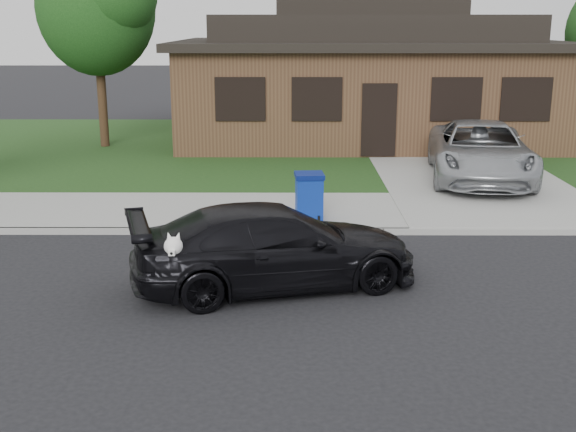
{
  "coord_description": "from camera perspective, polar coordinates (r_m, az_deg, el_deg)",
  "views": [
    {
      "loc": [
        1.47,
        -9.87,
        3.96
      ],
      "look_at": [
        1.42,
        0.77,
        1.1
      ],
      "focal_mm": 45.0,
      "sensor_mm": 36.0,
      "label": 1
    }
  ],
  "objects": [
    {
      "name": "ground",
      "position": [
        10.74,
        -7.67,
        -6.74
      ],
      "size": [
        120.0,
        120.0,
        0.0
      ],
      "primitive_type": "plane",
      "color": "black",
      "rests_on": "ground"
    },
    {
      "name": "sidewalk",
      "position": [
        15.44,
        -5.2,
        0.36
      ],
      "size": [
        60.0,
        3.0,
        0.12
      ],
      "primitive_type": "cube",
      "color": "gray",
      "rests_on": "ground"
    },
    {
      "name": "curb",
      "position": [
        14.01,
        -5.77,
        -1.2
      ],
      "size": [
        60.0,
        0.12,
        0.12
      ],
      "primitive_type": "cube",
      "color": "gray",
      "rests_on": "ground"
    },
    {
      "name": "lawn",
      "position": [
        23.25,
        -3.38,
        5.38
      ],
      "size": [
        60.0,
        13.0,
        0.13
      ],
      "primitive_type": "cube",
      "color": "#193814",
      "rests_on": "ground"
    },
    {
      "name": "driveway",
      "position": [
        20.75,
        12.9,
        3.87
      ],
      "size": [
        4.5,
        13.0,
        0.14
      ],
      "primitive_type": "cube",
      "color": "gray",
      "rests_on": "ground"
    },
    {
      "name": "sedan",
      "position": [
        11.05,
        -1.08,
        -2.44
      ],
      "size": [
        4.72,
        2.92,
        1.28
      ],
      "rotation": [
        0.0,
        0.0,
        1.85
      ],
      "color": "black",
      "rests_on": "ground"
    },
    {
      "name": "minivan",
      "position": [
        18.67,
        14.96,
        4.97
      ],
      "size": [
        3.08,
        5.43,
        1.43
      ],
      "primitive_type": "imported",
      "rotation": [
        0.0,
        0.0,
        -0.14
      ],
      "color": "#A2A5A9",
      "rests_on": "driveway"
    },
    {
      "name": "recycling_bin",
      "position": [
        14.46,
        1.68,
        1.6
      ],
      "size": [
        0.61,
        0.63,
        0.94
      ],
      "rotation": [
        0.0,
        0.0,
        0.08
      ],
      "color": "navy",
      "rests_on": "sidewalk"
    },
    {
      "name": "house",
      "position": [
        25.06,
        6.17,
        10.79
      ],
      "size": [
        12.6,
        8.6,
        4.65
      ],
      "color": "#422B1C",
      "rests_on": "ground"
    },
    {
      "name": "tree_0",
      "position": [
        23.48,
        -14.61,
        15.86
      ],
      "size": [
        3.78,
        3.6,
        6.34
      ],
      "color": "#332114",
      "rests_on": "ground"
    }
  ]
}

